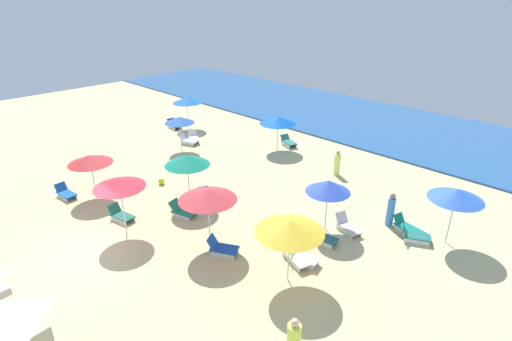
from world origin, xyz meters
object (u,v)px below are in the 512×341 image
umbrella_0 (328,186)px  lounge_chair_7_1 (188,141)px  umbrella_2 (187,160)px  lounge_chair_8_0 (174,125)px  lounge_chair_0_1 (347,226)px  lounge_chair_9_1 (302,257)px  umbrella_1 (456,194)px  beachgoer_0 (391,210)px  umbrella_8 (187,100)px  lounge_chair_7_0 (194,138)px  umbrella_5 (119,183)px  beachgoer_2 (337,164)px  lounge_chair_9_0 (295,255)px  umbrella_9 (290,227)px  lounge_chair_2_1 (206,200)px  umbrella_4 (278,120)px  lounge_chair_3_0 (222,248)px  lounge_chair_4_0 (288,142)px  lounge_chair_0_0 (323,237)px  umbrella_6 (90,159)px  lounge_chair_6_0 (66,193)px  lounge_chair_1_0 (408,228)px  lounge_chair_2_0 (183,211)px  lounge_chair_1_1 (414,236)px  umbrella_7 (179,120)px  beach_ball_0 (161,181)px  umbrella_3 (207,195)px

umbrella_0 → lounge_chair_7_1: bearing=170.3°
umbrella_0 → umbrella_2: (-6.37, -2.72, 0.16)m
umbrella_0 → lounge_chair_8_0: size_ratio=1.74×
lounge_chair_0_1 → lounge_chair_9_1: size_ratio=1.09×
umbrella_1 → beachgoer_0: (-2.42, -0.41, -1.55)m
umbrella_8 → lounge_chair_9_1: 18.61m
lounge_chair_0_1 → umbrella_2: bearing=133.5°
lounge_chair_0_1 → lounge_chair_7_0: (-14.17, 2.31, 0.03)m
umbrella_5 → beachgoer_2: umbrella_5 is taller
lounge_chair_0_1 → lounge_chair_9_0: bearing=-165.5°
lounge_chair_0_1 → umbrella_9: umbrella_9 is taller
lounge_chair_9_1 → lounge_chair_8_0: bearing=55.2°
lounge_chair_2_1 → lounge_chair_9_1: 6.40m
lounge_chair_2_1 → umbrella_4: 8.72m
lounge_chair_3_0 → lounge_chair_4_0: lounge_chair_3_0 is taller
lounge_chair_0_0 → beachgoer_2: 7.16m
lounge_chair_4_0 → umbrella_6: 13.04m
umbrella_4 → lounge_chair_8_0: (-8.78, -2.15, -1.78)m
umbrella_5 → lounge_chair_9_0: bearing=28.6°
lounge_chair_6_0 → lounge_chair_1_0: bearing=-61.5°
lounge_chair_3_0 → lounge_chair_8_0: 17.11m
lounge_chair_4_0 → umbrella_8: umbrella_8 is taller
lounge_chair_7_0 → lounge_chair_8_0: (-3.54, 0.83, -0.01)m
umbrella_5 → lounge_chair_9_0: size_ratio=1.64×
umbrella_2 → lounge_chair_9_0: (6.92, -0.05, -2.04)m
umbrella_4 → lounge_chair_0_0: bearing=-38.1°
lounge_chair_0_1 → lounge_chair_9_0: lounge_chair_9_0 is taller
umbrella_0 → umbrella_8: umbrella_8 is taller
lounge_chair_4_0 → lounge_chair_8_0: bearing=130.0°
umbrella_5 → beachgoer_0: umbrella_5 is taller
lounge_chair_0_1 → lounge_chair_9_0: (-0.26, -3.30, 0.01)m
lounge_chair_2_0 → umbrella_9: size_ratio=0.56×
umbrella_5 → lounge_chair_7_1: (-7.11, 8.65, -2.16)m
lounge_chair_1_1 → lounge_chair_9_0: 5.37m
lounge_chair_0_0 → umbrella_7: bearing=74.9°
umbrella_0 → lounge_chair_9_0: 3.39m
lounge_chair_0_0 → beachgoer_0: size_ratio=0.78×
beach_ball_0 → lounge_chair_1_0: bearing=22.6°
umbrella_7 → lounge_chair_3_0: bearing=-28.3°
lounge_chair_1_0 → umbrella_8: 19.21m
lounge_chair_8_0 → beachgoer_0: beachgoer_0 is taller
umbrella_1 → lounge_chair_8_0: 21.31m
umbrella_2 → lounge_chair_0_1: bearing=24.4°
umbrella_7 → lounge_chair_6_0: bearing=-80.8°
umbrella_1 → lounge_chair_1_0: umbrella_1 is taller
umbrella_4 → lounge_chair_2_0: bearing=-75.0°
umbrella_3 → lounge_chair_6_0: 9.21m
umbrella_3 → umbrella_8: 16.13m
umbrella_3 → lounge_chair_8_0: bearing=150.3°
lounge_chair_3_0 → lounge_chair_1_0: bearing=-62.7°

